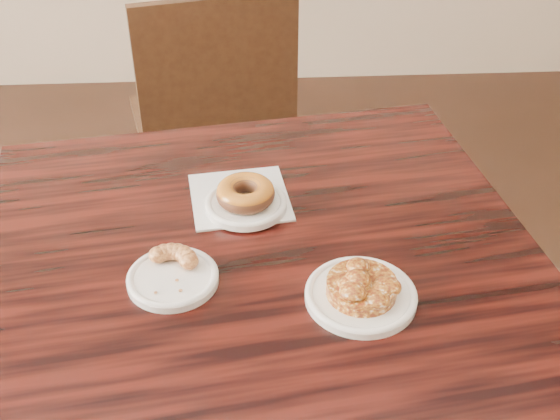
{
  "coord_description": "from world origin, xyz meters",
  "views": [
    {
      "loc": [
        0.13,
        -0.56,
        1.49
      ],
      "look_at": [
        0.18,
        0.37,
        0.8
      ],
      "focal_mm": 45.0,
      "sensor_mm": 36.0,
      "label": 1
    }
  ],
  "objects": [
    {
      "name": "plate_donut",
      "position": [
        0.13,
        0.44,
        0.76
      ],
      "size": [
        0.14,
        0.14,
        0.01
      ],
      "primitive_type": "cylinder",
      "color": "white",
      "rests_on": "napkin"
    },
    {
      "name": "cruller_fragment",
      "position": [
        0.01,
        0.26,
        0.78
      ],
      "size": [
        0.1,
        0.1,
        0.03
      ],
      "primitive_type": null,
      "color": "brown",
      "rests_on": "plate_cruller"
    },
    {
      "name": "plate_cruller",
      "position": [
        0.01,
        0.26,
        0.76
      ],
      "size": [
        0.14,
        0.14,
        0.01
      ],
      "primitive_type": "cylinder",
      "color": "white",
      "rests_on": "cafe_table"
    },
    {
      "name": "napkin",
      "position": [
        0.12,
        0.47,
        0.75
      ],
      "size": [
        0.19,
        0.19,
        0.0
      ],
      "primitive_type": "cube",
      "rotation": [
        0.0,
        0.0,
        0.13
      ],
      "color": "silver",
      "rests_on": "cafe_table"
    },
    {
      "name": "cafe_table",
      "position": [
        0.15,
        0.3,
        0.38
      ],
      "size": [
        1.03,
        1.03,
        0.75
      ],
      "primitive_type": "cube",
      "rotation": [
        0.0,
        0.0,
        0.15
      ],
      "color": "black",
      "rests_on": "floor"
    },
    {
      "name": "chair_far",
      "position": [
        0.02,
        1.28,
        0.45
      ],
      "size": [
        0.55,
        0.55,
        0.9
      ],
      "primitive_type": null,
      "rotation": [
        0.0,
        0.0,
        3.37
      ],
      "color": "black",
      "rests_on": "floor"
    },
    {
      "name": "apple_fritter",
      "position": [
        0.3,
        0.2,
        0.78
      ],
      "size": [
        0.14,
        0.14,
        0.03
      ],
      "primitive_type": null,
      "color": "#491607",
      "rests_on": "plate_fritter"
    },
    {
      "name": "plate_fritter",
      "position": [
        0.3,
        0.2,
        0.76
      ],
      "size": [
        0.17,
        0.17,
        0.01
      ],
      "primitive_type": "cylinder",
      "color": "white",
      "rests_on": "cafe_table"
    },
    {
      "name": "glazed_donut",
      "position": [
        0.13,
        0.44,
        0.78
      ],
      "size": [
        0.1,
        0.1,
        0.04
      ],
      "primitive_type": "torus",
      "color": "#965B15",
      "rests_on": "plate_donut"
    }
  ]
}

